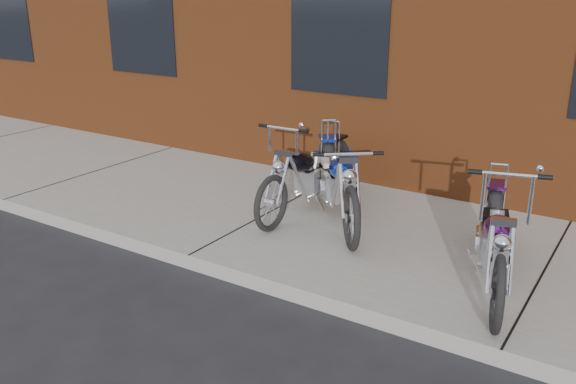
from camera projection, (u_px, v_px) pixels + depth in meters
The scene contains 5 objects.
ground at pixel (189, 269), 5.99m from camera, with size 120.00×120.00×0.00m, color black.
sidewalk at pixel (274, 216), 7.16m from camera, with size 22.00×3.00×0.15m, color gray.
chopper_purple at pixel (495, 243), 5.27m from camera, with size 0.77×2.07×1.20m.
chopper_blue at pixel (337, 183), 6.77m from camera, with size 1.48×1.85×0.99m.
chopper_third at pixel (309, 177), 7.08m from camera, with size 0.52×2.15×1.09m.
Camera 1 is at (3.75, -4.03, 2.67)m, focal length 38.00 mm.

